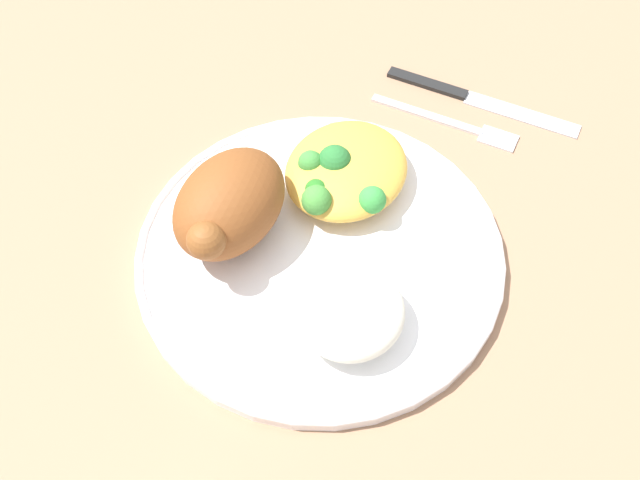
% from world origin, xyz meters
% --- Properties ---
extents(ground_plane, '(2.00, 2.00, 0.00)m').
position_xyz_m(ground_plane, '(0.00, 0.00, 0.00)').
color(ground_plane, '#997154').
extents(plate, '(0.30, 0.30, 0.01)m').
position_xyz_m(plate, '(0.00, 0.00, 0.01)').
color(plate, white).
rests_on(plate, ground_plane).
extents(roasted_chicken, '(0.11, 0.08, 0.07)m').
position_xyz_m(roasted_chicken, '(0.02, -0.07, 0.05)').
color(roasted_chicken, brown).
rests_on(roasted_chicken, plate).
extents(rice_pile, '(0.08, 0.08, 0.04)m').
position_xyz_m(rice_pile, '(0.05, 0.05, 0.03)').
color(rice_pile, white).
rests_on(rice_pile, plate).
extents(mac_cheese_with_broccoli, '(0.12, 0.10, 0.04)m').
position_xyz_m(mac_cheese_with_broccoli, '(-0.07, -0.02, 0.03)').
color(mac_cheese_with_broccoli, gold).
rests_on(mac_cheese_with_broccoli, plate).
extents(fork, '(0.03, 0.14, 0.01)m').
position_xyz_m(fork, '(-0.19, 0.03, 0.00)').
color(fork, silver).
rests_on(fork, ground_plane).
extents(knife, '(0.03, 0.19, 0.01)m').
position_xyz_m(knife, '(-0.23, 0.03, 0.00)').
color(knife, black).
rests_on(knife, ground_plane).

